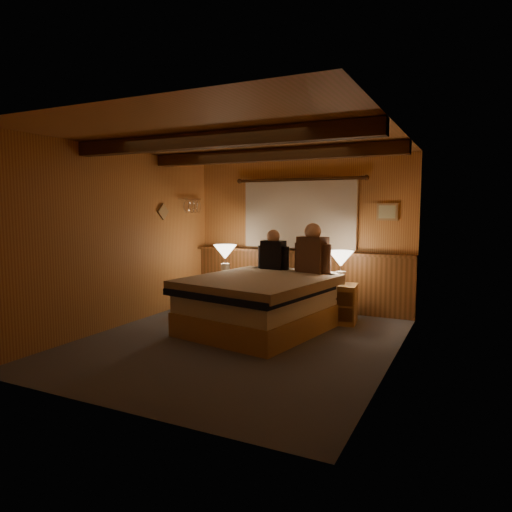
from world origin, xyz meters
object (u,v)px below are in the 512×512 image
Objects in this scene: person_left at (273,253)px; nightstand_left at (225,292)px; bed at (263,302)px; lamp_left at (225,254)px; nightstand_right at (338,303)px; duffel_bag at (204,305)px; lamp_right at (341,261)px; person_right at (313,252)px.

nightstand_left is at bearing -177.43° from person_left.
lamp_left is (-1.03, 0.80, 0.52)m from bed.
nightstand_right is 0.89× the size of person_left.
duffel_bag is (-0.09, -0.48, -0.11)m from nightstand_left.
bed is 4.92× the size of lamp_right.
person_right is at bearing 8.20° from nightstand_left.
nightstand_left is 1.94m from lamp_right.
lamp_right is at bearing 37.51° from person_right.
person_left is (-1.00, -0.01, 0.67)m from nightstand_right.
bed is 4.20× the size of duffel_bag.
nightstand_right is 0.76× the size of person_right.
person_left is (-0.19, 0.77, 0.58)m from bed.
bed is at bearing -37.98° from lamp_left.
lamp_right is 1.01m from person_left.
person_left is 0.65m from person_right.
person_left is (-1.01, -0.06, 0.07)m from lamp_right.
duffel_bag is (-1.12, 0.30, -0.20)m from bed.
person_right reaches higher than person_left.
nightstand_left is 0.82× the size of person_right.
bed is at bearing -134.85° from lamp_right.
nightstand_left is 0.61m from lamp_left.
lamp_left is (-1.84, 0.03, 0.62)m from nightstand_right.
nightstand_left is (-1.03, 0.78, -0.09)m from bed.
nightstand_right is at bearing -103.75° from lamp_right.
lamp_right is 0.41m from person_right.
person_right reaches higher than nightstand_right.
nightstand_right is at bearing 10.33° from duffel_bag.
lamp_left is at bearing -179.40° from lamp_right.
nightstand_right is 1.99m from duffel_bag.
bed is 3.90× the size of nightstand_left.
lamp_right is at bearing 11.50° from duffel_bag.
lamp_left is at bearing -179.29° from person_left.
nightstand_right is 1.17× the size of lamp_right.
person_left is at bearing 11.41° from nightstand_left.
lamp_right is (0.82, 0.82, 0.50)m from bed.
person_right is at bearing -171.61° from nightstand_right.
nightstand_right is 1.94m from lamp_left.
person_right is at bearing -4.80° from person_left.
person_right reaches higher than lamp_right.
lamp_right is (1.85, 0.02, -0.02)m from lamp_left.
person_right is (1.48, -0.13, 0.10)m from lamp_left.
lamp_left is at bearing 171.94° from nightstand_right.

